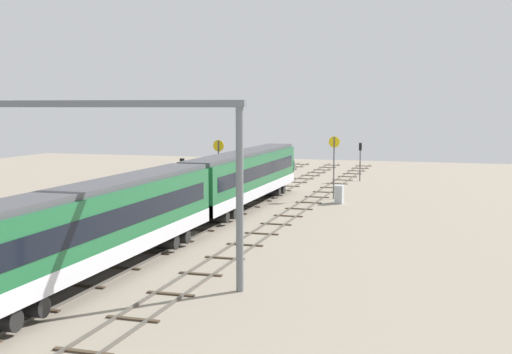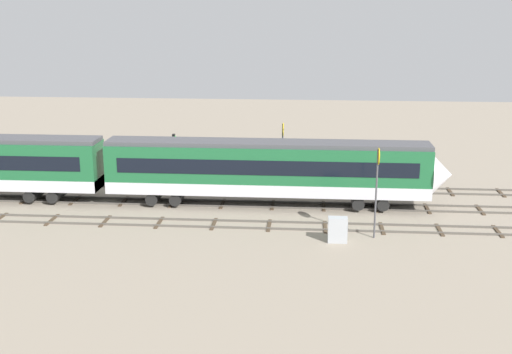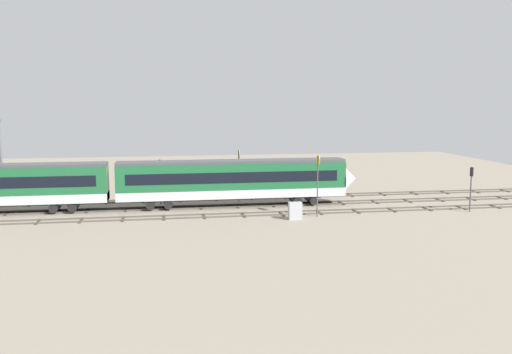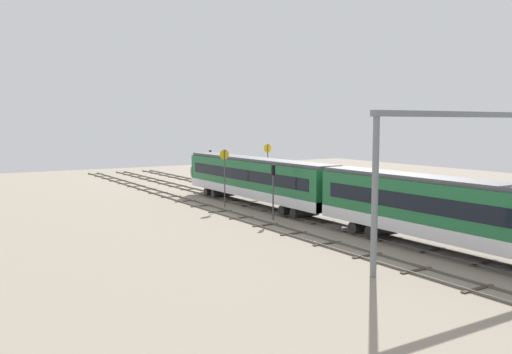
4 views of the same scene
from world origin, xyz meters
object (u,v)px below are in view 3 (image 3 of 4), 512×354
at_px(speed_sign_near_foreground, 318,176).
at_px(train, 118,185).
at_px(speed_sign_mid_trackside, 239,167).
at_px(signal_light_trackside_approach, 160,175).
at_px(signal_light_trackside_departure, 471,183).
at_px(relay_cabinet, 295,211).

bearing_deg(speed_sign_near_foreground, train, 161.42).
height_order(speed_sign_mid_trackside, signal_light_trackside_approach, speed_sign_mid_trackside).
xyz_separation_m(signal_light_trackside_approach, signal_light_trackside_departure, (30.89, -9.53, -0.19)).
distance_m(signal_light_trackside_approach, relay_cabinet, 16.33).
bearing_deg(speed_sign_near_foreground, signal_light_trackside_approach, 148.49).
bearing_deg(relay_cabinet, signal_light_trackside_departure, 1.98).
xyz_separation_m(speed_sign_near_foreground, signal_light_trackside_departure, (15.88, -0.33, -1.01)).
relative_size(train, speed_sign_mid_trackside, 8.63).
height_order(speed_sign_near_foreground, relay_cabinet, speed_sign_near_foreground).
relative_size(speed_sign_near_foreground, relay_cabinet, 3.63).
height_order(signal_light_trackside_approach, signal_light_trackside_departure, signal_light_trackside_approach).
bearing_deg(speed_sign_mid_trackside, train, -167.37).
bearing_deg(train, speed_sign_near_foreground, -18.58).
distance_m(train, signal_light_trackside_approach, 5.07).
xyz_separation_m(speed_sign_mid_trackside, relay_cabinet, (3.94, -10.32, -3.02)).
height_order(train, signal_light_trackside_departure, train).
bearing_deg(relay_cabinet, speed_sign_near_foreground, 21.54).
relative_size(speed_sign_near_foreground, signal_light_trackside_approach, 1.24).
distance_m(speed_sign_near_foreground, signal_light_trackside_approach, 17.62).
height_order(train, speed_sign_near_foreground, speed_sign_near_foreground).
distance_m(speed_sign_mid_trackside, relay_cabinet, 11.46).
relative_size(train, relay_cabinet, 30.50).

